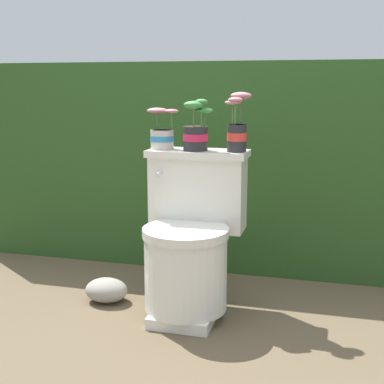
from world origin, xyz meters
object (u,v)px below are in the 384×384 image
Objects in this scene: potted_plant_left at (162,134)px; potted_plant_middle at (237,128)px; potted_plant_midleft at (196,132)px; toilet at (190,242)px; garden_stone at (106,290)px.

potted_plant_middle is at bearing -1.93° from potted_plant_left.
potted_plant_middle is (0.18, 0.01, 0.02)m from potted_plant_midleft.
potted_plant_midleft is (-0.00, 0.11, 0.46)m from toilet.
garden_stone is at bearing 179.35° from toilet.
potted_plant_left is 0.81× the size of potted_plant_midleft.
potted_plant_left is 0.72× the size of potted_plant_middle.
garden_stone is (-0.24, -0.13, -0.72)m from potted_plant_left.
potted_plant_left is at bearing 178.07° from potted_plant_middle.
potted_plant_midleft reaches higher than garden_stone.
potted_plant_middle is 1.27× the size of garden_stone.
garden_stone is at bearing -164.90° from potted_plant_midleft.
toilet is 0.48m from potted_plant_midleft.
potted_plant_midleft is 1.13× the size of garden_stone.
toilet is 0.53m from potted_plant_middle.
potted_plant_midleft is at bearing 15.10° from garden_stone.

